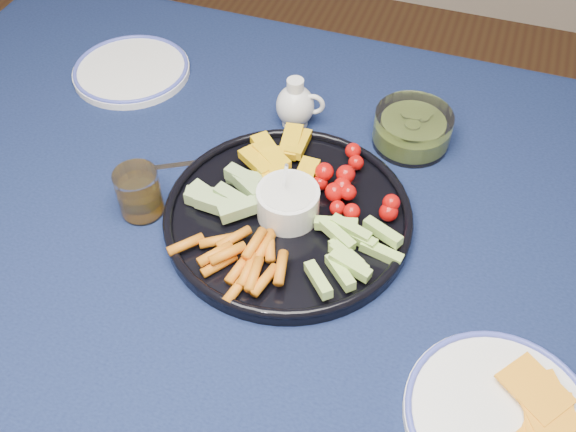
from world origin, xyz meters
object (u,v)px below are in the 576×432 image
(juice_tumbler, at_px, (140,195))
(pickle_bowl, at_px, (412,130))
(crudite_platter, at_px, (286,212))
(creamer_pitcher, at_px, (296,105))
(cheese_plate, at_px, (502,416))
(side_plate_extra, at_px, (131,70))
(dining_table, at_px, (322,279))

(juice_tumbler, bearing_deg, pickle_bowl, 39.36)
(crudite_platter, distance_m, creamer_pitcher, 0.23)
(cheese_plate, bearing_deg, juice_tumbler, 164.12)
(pickle_bowl, relative_size, side_plate_extra, 0.59)
(pickle_bowl, distance_m, side_plate_extra, 0.53)
(cheese_plate, xyz_separation_m, juice_tumbler, (-0.55, 0.16, 0.02))
(creamer_pitcher, relative_size, pickle_bowl, 0.71)
(juice_tumbler, relative_size, side_plate_extra, 0.36)
(crudite_platter, relative_size, pickle_bowl, 2.88)
(creamer_pitcher, distance_m, side_plate_extra, 0.34)
(dining_table, bearing_deg, cheese_plate, -34.38)
(crudite_platter, bearing_deg, juice_tumbler, -166.44)
(dining_table, relative_size, cheese_plate, 7.32)
(pickle_bowl, bearing_deg, crudite_platter, -120.15)
(crudite_platter, distance_m, pickle_bowl, 0.27)
(creamer_pitcher, height_order, pickle_bowl, creamer_pitcher)
(cheese_plate, distance_m, side_plate_extra, 0.87)
(pickle_bowl, relative_size, cheese_plate, 0.56)
(pickle_bowl, xyz_separation_m, cheese_plate, (0.20, -0.44, -0.02))
(side_plate_extra, bearing_deg, dining_table, -30.35)
(dining_table, xyz_separation_m, side_plate_extra, (-0.46, 0.27, 0.10))
(crudite_platter, xyz_separation_m, creamer_pitcher, (-0.06, 0.22, 0.02))
(dining_table, relative_size, juice_tumbler, 21.53)
(pickle_bowl, xyz_separation_m, side_plate_extra, (-0.53, 0.01, -0.02))
(pickle_bowl, height_order, cheese_plate, pickle_bowl)
(creamer_pitcher, xyz_separation_m, juice_tumbler, (-0.15, -0.27, -0.01))
(pickle_bowl, bearing_deg, creamer_pitcher, -174.99)
(crudite_platter, relative_size, side_plate_extra, 1.70)
(dining_table, xyz_separation_m, juice_tumbler, (-0.28, -0.03, 0.12))
(creamer_pitcher, xyz_separation_m, cheese_plate, (0.40, -0.43, -0.03))
(crudite_platter, relative_size, juice_tumbler, 4.77)
(crudite_platter, relative_size, creamer_pitcher, 4.08)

